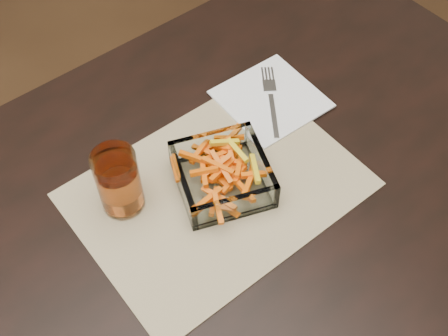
{
  "coord_description": "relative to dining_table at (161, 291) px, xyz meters",
  "views": [
    {
      "loc": [
        -0.16,
        -0.36,
        1.52
      ],
      "look_at": [
        0.18,
        0.06,
        0.78
      ],
      "focal_mm": 45.0,
      "sensor_mm": 36.0,
      "label": 1
    }
  ],
  "objects": [
    {
      "name": "glass_bowl",
      "position": [
        0.17,
        0.05,
        0.11
      ],
      "size": [
        0.18,
        0.18,
        0.06
      ],
      "rotation": [
        0.0,
        0.0,
        -0.37
      ],
      "color": "white",
      "rests_on": "placemat"
    },
    {
      "name": "fork",
      "position": [
        0.36,
        0.14,
        0.1
      ],
      "size": [
        0.12,
        0.15,
        0.0
      ],
      "rotation": [
        0.0,
        0.0,
        -0.63
      ],
      "color": "silver",
      "rests_on": "napkin"
    },
    {
      "name": "placemat",
      "position": [
        0.16,
        0.05,
        0.09
      ],
      "size": [
        0.45,
        0.33,
        0.0
      ],
      "primitive_type": "cube",
      "rotation": [
        0.0,
        0.0,
        -0.01
      ],
      "color": "tan",
      "rests_on": "dining_table"
    },
    {
      "name": "dining_table",
      "position": [
        0.0,
        0.0,
        0.0
      ],
      "size": [
        1.6,
        0.9,
        0.75
      ],
      "color": "black",
      "rests_on": "ground"
    },
    {
      "name": "napkin",
      "position": [
        0.36,
        0.15,
        0.09
      ],
      "size": [
        0.18,
        0.18,
        0.0
      ],
      "primitive_type": "cube",
      "rotation": [
        0.0,
        0.0,
        -0.04
      ],
      "color": "white",
      "rests_on": "placemat"
    },
    {
      "name": "tumbler",
      "position": [
        0.03,
        0.13,
        0.15
      ],
      "size": [
        0.07,
        0.07,
        0.12
      ],
      "color": "white",
      "rests_on": "placemat"
    }
  ]
}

